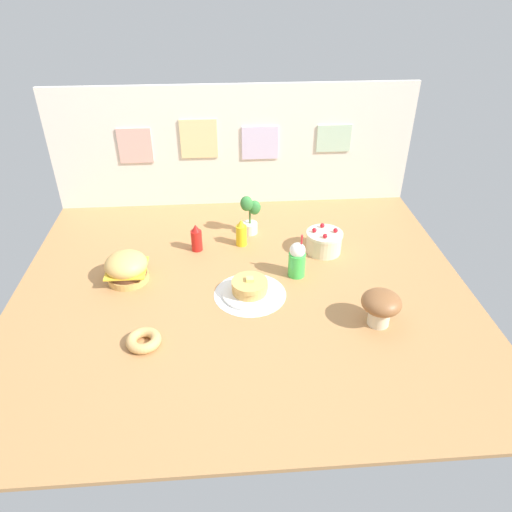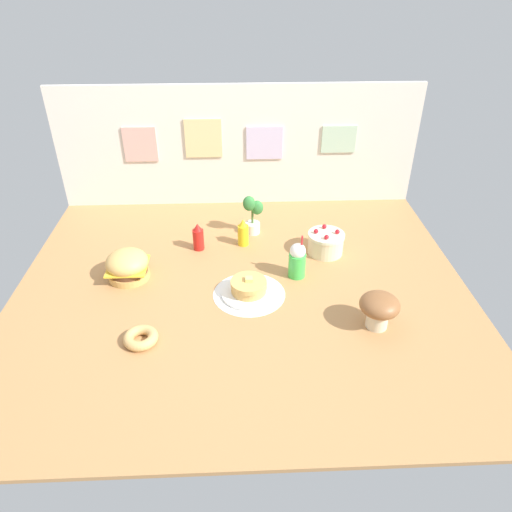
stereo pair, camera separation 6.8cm
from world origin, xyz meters
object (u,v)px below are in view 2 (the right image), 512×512
at_px(pancake_stack, 249,288).
at_px(layer_cake, 326,243).
at_px(burger, 128,265).
at_px(mustard_bottle, 243,233).
at_px(potted_plant, 252,213).
at_px(donut_pink_glaze, 141,338).
at_px(mushroom_stool, 379,308).
at_px(cream_soda_cup, 297,260).
at_px(ketchup_bottle, 198,237).

distance_m(pancake_stack, layer_cake, 0.60).
relative_size(burger, mustard_bottle, 1.33).
distance_m(layer_cake, potted_plant, 0.50).
relative_size(donut_pink_glaze, potted_plant, 0.61).
distance_m(donut_pink_glaze, mushroom_stool, 1.11).
distance_m(burger, cream_soda_cup, 0.92).
bearing_deg(burger, donut_pink_glaze, -74.11).
bearing_deg(mushroom_stool, ketchup_bottle, 140.34).
height_order(layer_cake, mustard_bottle, mustard_bottle).
xyz_separation_m(burger, ketchup_bottle, (0.37, 0.28, 0.00)).
distance_m(burger, potted_plant, 0.83).
xyz_separation_m(cream_soda_cup, potted_plant, (-0.23, 0.48, 0.04)).
distance_m(ketchup_bottle, cream_soda_cup, 0.63).
height_order(pancake_stack, ketchup_bottle, ketchup_bottle).
bearing_deg(potted_plant, donut_pink_glaze, -119.14).
xyz_separation_m(burger, layer_cake, (1.12, 0.21, -0.01)).
distance_m(ketchup_bottle, mustard_bottle, 0.27).
distance_m(ketchup_bottle, donut_pink_glaze, 0.83).
relative_size(pancake_stack, donut_pink_glaze, 1.83).
bearing_deg(burger, cream_soda_cup, -1.48).
bearing_deg(potted_plant, ketchup_bottle, -151.17).
relative_size(burger, ketchup_bottle, 1.33).
bearing_deg(donut_pink_glaze, ketchup_bottle, 74.70).
distance_m(pancake_stack, mushroom_stool, 0.66).
bearing_deg(layer_cake, pancake_stack, -140.17).
bearing_deg(potted_plant, cream_soda_cup, -64.78).
distance_m(layer_cake, ketchup_bottle, 0.75).
distance_m(layer_cake, mushroom_stool, 0.68).
xyz_separation_m(ketchup_bottle, potted_plant, (0.33, 0.18, 0.06)).
bearing_deg(pancake_stack, donut_pink_glaze, -146.32).
xyz_separation_m(burger, potted_plant, (0.69, 0.46, 0.06)).
height_order(burger, donut_pink_glaze, burger).
relative_size(pancake_stack, layer_cake, 1.36).
relative_size(layer_cake, potted_plant, 0.82).
bearing_deg(burger, layer_cake, 10.46).
distance_m(pancake_stack, potted_plant, 0.65).
distance_m(burger, ketchup_bottle, 0.46).
height_order(pancake_stack, mustard_bottle, mustard_bottle).
relative_size(burger, donut_pink_glaze, 1.43).
bearing_deg(ketchup_bottle, mushroom_stool, -39.66).
relative_size(donut_pink_glaze, mushroom_stool, 0.85).
height_order(layer_cake, donut_pink_glaze, layer_cake).
distance_m(burger, donut_pink_glaze, 0.54).
relative_size(layer_cake, ketchup_bottle, 1.25).
xyz_separation_m(pancake_stack, layer_cake, (0.46, 0.39, 0.03)).
distance_m(layer_cake, mustard_bottle, 0.50).
xyz_separation_m(mustard_bottle, mushroom_stool, (0.62, -0.77, 0.03)).
relative_size(burger, potted_plant, 0.87).
height_order(mustard_bottle, cream_soda_cup, cream_soda_cup).
relative_size(burger, layer_cake, 1.06).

